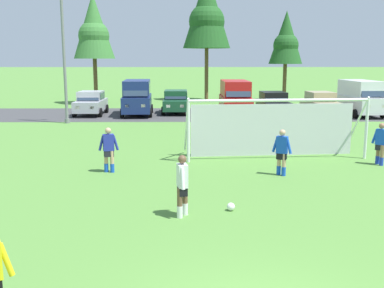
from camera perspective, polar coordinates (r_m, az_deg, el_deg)
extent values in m
plane|color=#518438|center=(21.67, 2.30, -0.36)|extent=(400.00, 400.00, 0.00)
cube|color=#3D3D3F|center=(34.36, 1.20, 3.69)|extent=(52.00, 8.40, 0.01)
sphere|color=white|center=(12.75, 4.81, -7.70)|extent=(0.22, 0.22, 0.22)
sphere|color=black|center=(12.74, 4.81, -7.68)|extent=(0.08, 0.08, 0.08)
sphere|color=red|center=(12.75, 5.08, -7.70)|extent=(0.07, 0.07, 0.07)
cylinder|color=white|center=(20.25, 20.67, 1.70)|extent=(0.12, 0.12, 2.44)
cylinder|color=white|center=(18.28, -0.45, 1.50)|extent=(0.12, 0.12, 2.44)
cylinder|color=white|center=(18.79, 10.78, 5.31)|extent=(7.31, 0.71, 0.12)
cylinder|color=white|center=(21.04, 19.63, 2.41)|extent=(0.24, 1.94, 2.46)
cylinder|color=white|center=(19.15, -0.68, 2.28)|extent=(0.24, 1.94, 2.46)
cube|color=silver|center=(19.91, 9.86, 1.73)|extent=(6.93, 0.60, 2.20)
cylinder|color=yellow|center=(7.76, -21.92, -13.08)|extent=(0.25, 0.18, 0.55)
cylinder|color=brown|center=(12.29, -0.86, -6.93)|extent=(0.14, 0.14, 0.80)
cylinder|color=brown|center=(12.07, -1.52, -7.27)|extent=(0.14, 0.14, 0.80)
cylinder|color=white|center=(12.37, -0.86, -8.00)|extent=(0.15, 0.15, 0.32)
cylinder|color=white|center=(12.15, -1.52, -8.35)|extent=(0.15, 0.15, 0.32)
cube|color=black|center=(12.09, -1.19, -5.65)|extent=(0.29, 0.38, 0.28)
cube|color=white|center=(11.99, -1.20, -3.91)|extent=(0.31, 0.42, 0.60)
sphere|color=brown|center=(11.89, -1.21, -1.90)|extent=(0.22, 0.22, 0.22)
cylinder|color=white|center=(12.24, -1.25, -3.71)|extent=(0.14, 0.24, 0.55)
cylinder|color=white|center=(11.75, -1.15, -4.31)|extent=(0.14, 0.24, 0.55)
cylinder|color=tan|center=(17.03, -9.81, -2.14)|extent=(0.14, 0.14, 0.80)
cylinder|color=tan|center=(17.12, -10.53, -2.10)|extent=(0.14, 0.14, 0.80)
cylinder|color=blue|center=(17.08, -9.79, -2.93)|extent=(0.15, 0.15, 0.32)
cylinder|color=blue|center=(17.17, -10.50, -2.88)|extent=(0.15, 0.15, 0.32)
cube|color=black|center=(17.01, -10.21, -1.07)|extent=(0.39, 0.31, 0.28)
cube|color=#232D99|center=(16.93, -10.25, 0.19)|extent=(0.43, 0.34, 0.60)
sphere|color=tan|center=(16.86, -10.30, 1.63)|extent=(0.22, 0.22, 0.22)
cylinder|color=#232D99|center=(16.93, -9.39, 0.15)|extent=(0.25, 0.15, 0.55)
cylinder|color=#232D99|center=(16.95, -11.10, 0.10)|extent=(0.25, 0.15, 0.55)
cylinder|color=#936B4C|center=(19.29, 22.34, -1.30)|extent=(0.14, 0.14, 0.80)
cylinder|color=#936B4C|center=(19.51, 21.90, -1.15)|extent=(0.14, 0.14, 0.80)
cylinder|color=#1E38B7|center=(19.34, 22.29, -2.00)|extent=(0.15, 0.15, 0.32)
cylinder|color=#1E38B7|center=(19.55, 21.86, -1.83)|extent=(0.15, 0.15, 0.32)
cube|color=black|center=(19.34, 22.18, -0.29)|extent=(0.40, 0.38, 0.28)
cube|color=blue|center=(19.28, 22.26, 0.82)|extent=(0.45, 0.42, 0.60)
sphere|color=#936B4C|center=(19.21, 22.35, 2.08)|extent=(0.22, 0.22, 0.22)
cylinder|color=blue|center=(19.38, 21.58, 0.85)|extent=(0.24, 0.21, 0.55)
cylinder|color=tan|center=(16.61, 11.24, -2.51)|extent=(0.14, 0.14, 0.80)
cylinder|color=tan|center=(16.74, 10.65, -2.39)|extent=(0.14, 0.14, 0.80)
cylinder|color=blue|center=(16.66, 11.21, -3.32)|extent=(0.15, 0.15, 0.32)
cylinder|color=blue|center=(16.79, 10.62, -3.19)|extent=(0.15, 0.15, 0.32)
cube|color=black|center=(16.60, 10.98, -1.38)|extent=(0.40, 0.34, 0.28)
cube|color=blue|center=(16.53, 11.03, -0.09)|extent=(0.45, 0.38, 0.60)
sphere|color=tan|center=(16.46, 11.08, 1.39)|extent=(0.22, 0.22, 0.22)
cylinder|color=blue|center=(16.45, 11.84, -0.24)|extent=(0.25, 0.18, 0.55)
cylinder|color=blue|center=(16.63, 10.22, -0.07)|extent=(0.25, 0.18, 0.55)
cube|color=#B2B2BC|center=(34.68, -12.35, 4.67)|extent=(1.80, 4.20, 0.76)
cube|color=#B2B2BC|center=(34.77, -12.35, 5.84)|extent=(1.66, 2.10, 0.64)
cube|color=#28384C|center=(33.82, -12.68, 5.67)|extent=(1.53, 0.32, 0.55)
cube|color=#28384C|center=(34.61, -10.98, 5.87)|extent=(0.04, 1.79, 0.45)
cube|color=white|center=(32.57, -12.22, 4.40)|extent=(0.28, 0.08, 0.20)
cube|color=white|center=(32.78, -13.92, 4.37)|extent=(0.28, 0.08, 0.20)
cube|color=#B21414|center=(36.60, -10.95, 5.10)|extent=(0.28, 0.08, 0.20)
cube|color=#B21414|center=(36.79, -12.47, 5.07)|extent=(0.28, 0.08, 0.20)
cylinder|color=black|center=(33.28, -11.25, 3.82)|extent=(0.24, 0.64, 0.64)
cylinder|color=black|center=(33.66, -14.27, 3.77)|extent=(0.24, 0.64, 0.64)
cylinder|color=black|center=(35.83, -10.50, 4.31)|extent=(0.24, 0.64, 0.64)
cylinder|color=black|center=(36.18, -13.32, 4.26)|extent=(0.24, 0.64, 0.64)
cube|color=navy|center=(33.97, -6.76, 5.01)|extent=(2.20, 4.89, 1.10)
cube|color=navy|center=(34.09, -6.78, 6.89)|extent=(2.01, 4.18, 1.10)
cube|color=#28384C|center=(32.13, -6.98, 6.63)|extent=(1.69, 0.54, 0.91)
cube|color=#28384C|center=(34.05, -5.24, 6.91)|extent=(0.21, 3.48, 0.77)
cube|color=white|center=(31.60, -6.02, 4.71)|extent=(0.28, 0.09, 0.20)
cube|color=white|center=(31.66, -7.97, 4.68)|extent=(0.28, 0.09, 0.20)
cube|color=#B21414|center=(36.29, -5.71, 5.46)|extent=(0.28, 0.09, 0.20)
cube|color=#B21414|center=(36.35, -7.41, 5.43)|extent=(0.28, 0.09, 0.20)
cylinder|color=black|center=(32.51, -5.16, 3.82)|extent=(0.27, 0.65, 0.64)
cylinder|color=black|center=(32.63, -8.61, 3.77)|extent=(0.27, 0.65, 0.64)
cylinder|color=black|center=(35.47, -5.03, 4.38)|extent=(0.27, 0.65, 0.64)
cylinder|color=black|center=(35.57, -8.19, 4.33)|extent=(0.27, 0.65, 0.64)
cube|color=#194C2D|center=(34.93, -2.01, 4.95)|extent=(1.82, 4.21, 0.76)
cube|color=#194C2D|center=(35.01, -2.01, 6.11)|extent=(1.66, 2.11, 0.64)
cube|color=#28384C|center=(34.05, -2.04, 5.95)|extent=(1.53, 0.32, 0.55)
cube|color=#28384C|center=(35.01, -0.64, 6.12)|extent=(0.05, 1.79, 0.45)
cube|color=white|center=(32.87, -1.21, 4.69)|extent=(0.28, 0.08, 0.20)
cube|color=white|center=(32.89, -2.94, 4.68)|extent=(0.28, 0.08, 0.20)
cube|color=#B21414|center=(36.97, -1.18, 5.34)|extent=(0.28, 0.08, 0.20)
cube|color=#B21414|center=(36.98, -2.72, 5.33)|extent=(0.28, 0.08, 0.20)
cylinder|color=black|center=(33.67, -0.51, 4.09)|extent=(0.24, 0.64, 0.64)
cylinder|color=black|center=(33.70, -3.58, 4.08)|extent=(0.24, 0.64, 0.64)
cylinder|color=black|center=(36.25, -0.54, 4.55)|extent=(0.24, 0.64, 0.64)
cylinder|color=black|center=(36.29, -3.39, 4.54)|extent=(0.24, 0.64, 0.64)
cube|color=red|center=(33.28, 5.33, 4.93)|extent=(1.99, 4.81, 1.10)
cube|color=red|center=(33.39, 5.32, 6.84)|extent=(1.83, 4.11, 1.10)
cube|color=#28384C|center=(31.44, 5.72, 6.57)|extent=(1.67, 0.47, 0.91)
cube|color=#28384C|center=(33.51, 6.88, 6.82)|extent=(0.06, 3.49, 0.77)
cube|color=white|center=(31.01, 6.80, 4.58)|extent=(0.28, 0.08, 0.20)
cube|color=white|center=(30.89, 4.81, 4.60)|extent=(0.28, 0.08, 0.20)
cube|color=#B21414|center=(35.67, 5.78, 5.37)|extent=(0.28, 0.08, 0.20)
cube|color=#B21414|center=(35.56, 4.04, 5.38)|extent=(0.28, 0.08, 0.20)
cylinder|color=black|center=(32.00, 7.35, 3.67)|extent=(0.24, 0.64, 0.64)
cylinder|color=black|center=(31.77, 3.85, 3.69)|extent=(0.24, 0.64, 0.64)
cylinder|color=black|center=(34.93, 6.65, 4.26)|extent=(0.24, 0.64, 0.64)
cylinder|color=black|center=(34.72, 3.43, 4.27)|extent=(0.24, 0.64, 0.64)
cube|color=black|center=(33.81, 9.98, 4.61)|extent=(1.95, 4.26, 0.76)
cube|color=black|center=(33.89, 9.96, 5.81)|extent=(1.73, 2.16, 0.64)
cube|color=#28384C|center=(32.95, 10.33, 5.64)|extent=(1.54, 0.37, 0.55)
cube|color=#28384C|center=(34.08, 11.34, 5.79)|extent=(0.10, 1.79, 0.45)
cube|color=white|center=(31.92, 11.66, 4.30)|extent=(0.28, 0.09, 0.20)
cube|color=white|center=(31.69, 9.92, 4.32)|extent=(0.28, 0.09, 0.20)
cube|color=#B21414|center=(35.91, 10.04, 5.03)|extent=(0.28, 0.09, 0.20)
cube|color=#B21414|center=(35.70, 8.49, 5.04)|extent=(0.28, 0.09, 0.20)
cylinder|color=black|center=(32.80, 11.99, 3.69)|extent=(0.26, 0.65, 0.64)
cylinder|color=black|center=(32.39, 8.90, 3.71)|extent=(0.26, 0.65, 0.64)
cylinder|color=black|center=(35.31, 10.93, 4.20)|extent=(0.26, 0.65, 0.64)
cylinder|color=black|center=(34.93, 8.05, 4.22)|extent=(0.26, 0.65, 0.64)
cube|color=tan|center=(34.57, 15.54, 4.51)|extent=(2.05, 4.30, 0.76)
cube|color=tan|center=(34.65, 15.51, 5.69)|extent=(1.78, 2.20, 0.64)
cube|color=#28384C|center=(33.74, 16.06, 5.51)|extent=(1.55, 0.41, 0.55)
cube|color=#28384C|center=(34.94, 16.81, 5.66)|extent=(0.15, 1.78, 0.45)
cube|color=white|center=(32.82, 17.56, 4.19)|extent=(0.28, 0.10, 0.20)
cube|color=white|center=(32.47, 15.93, 4.22)|extent=(0.28, 0.10, 0.20)
cube|color=#B21414|center=(36.66, 15.20, 4.93)|extent=(0.28, 0.10, 0.20)
cube|color=#B21414|center=(36.34, 13.72, 4.95)|extent=(0.28, 0.10, 0.20)
cylinder|color=black|center=(33.71, 17.69, 3.61)|extent=(0.28, 0.65, 0.64)
cylinder|color=black|center=(33.09, 14.79, 3.63)|extent=(0.28, 0.65, 0.64)
cylinder|color=black|center=(36.13, 16.17, 4.12)|extent=(0.28, 0.65, 0.64)
cylinder|color=black|center=(35.55, 13.44, 4.15)|extent=(0.28, 0.65, 0.64)
cube|color=silver|center=(35.51, 20.07, 4.69)|extent=(2.24, 4.91, 1.10)
cube|color=silver|center=(35.61, 20.05, 6.48)|extent=(2.05, 4.20, 1.10)
cube|color=#28384C|center=(33.83, 21.40, 6.18)|extent=(1.69, 0.56, 0.91)
cube|color=#28384C|center=(35.99, 21.38, 6.43)|extent=(0.25, 3.48, 0.77)
cube|color=white|center=(33.62, 22.54, 4.31)|extent=(0.28, 0.10, 0.20)
cube|color=white|center=(33.15, 20.87, 4.35)|extent=(0.28, 0.10, 0.20)
cube|color=#B21414|center=(37.88, 19.37, 5.13)|extent=(0.28, 0.10, 0.20)
cube|color=#B21414|center=(37.46, 17.85, 5.17)|extent=(0.28, 0.10, 0.20)
cylinder|color=black|center=(34.65, 22.49, 3.48)|extent=(0.28, 0.65, 0.64)
cylinder|color=black|center=(33.82, 19.51, 3.52)|extent=(0.28, 0.65, 0.64)
cylinder|color=black|center=(37.32, 20.46, 4.06)|extent=(0.28, 0.65, 0.64)
cylinder|color=black|center=(36.55, 17.66, 4.11)|extent=(0.28, 0.65, 0.64)
cylinder|color=brown|center=(43.24, -11.79, 7.57)|extent=(0.36, 0.36, 4.05)
cone|color=#387533|center=(43.28, -12.03, 14.01)|extent=(3.65, 3.65, 5.68)
sphere|color=#387533|center=(43.23, -11.99, 12.89)|extent=(2.74, 2.74, 2.74)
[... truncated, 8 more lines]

